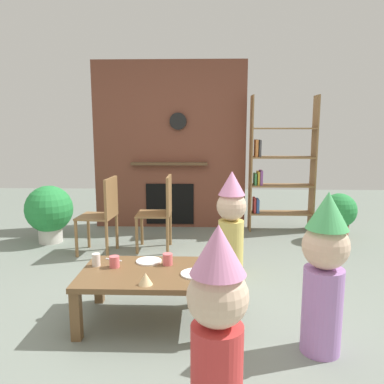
{
  "coord_description": "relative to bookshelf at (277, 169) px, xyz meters",
  "views": [
    {
      "loc": [
        0.26,
        -3.04,
        1.48
      ],
      "look_at": [
        0.15,
        0.4,
        0.89
      ],
      "focal_mm": 36.0,
      "sensor_mm": 36.0,
      "label": 1
    }
  ],
  "objects": [
    {
      "name": "ground_plane",
      "position": [
        -1.29,
        -2.4,
        -0.88
      ],
      "size": [
        12.0,
        12.0,
        0.0
      ],
      "primitive_type": "plane",
      "color": "gray"
    },
    {
      "name": "brick_fireplace_feature",
      "position": [
        -1.54,
        0.2,
        0.31
      ],
      "size": [
        2.2,
        0.28,
        2.4
      ],
      "color": "brown",
      "rests_on": "ground_plane"
    },
    {
      "name": "bookshelf",
      "position": [
        0.0,
        0.0,
        0.0
      ],
      "size": [
        0.9,
        0.28,
        1.9
      ],
      "color": "olive",
      "rests_on": "ground_plane"
    },
    {
      "name": "coffee_table",
      "position": [
        -1.43,
        -2.68,
        -0.54
      ],
      "size": [
        1.06,
        0.68,
        0.4
      ],
      "color": "brown",
      "rests_on": "ground_plane"
    },
    {
      "name": "paper_cup_near_left",
      "position": [
        -1.73,
        -2.6,
        -0.44
      ],
      "size": [
        0.08,
        0.08,
        0.09
      ],
      "primitive_type": "cylinder",
      "color": "#E5666B",
      "rests_on": "coffee_table"
    },
    {
      "name": "paper_cup_near_right",
      "position": [
        -1.32,
        -2.54,
        -0.44
      ],
      "size": [
        0.08,
        0.08,
        0.09
      ],
      "primitive_type": "cylinder",
      "color": "#E5666B",
      "rests_on": "coffee_table"
    },
    {
      "name": "paper_cup_center",
      "position": [
        -1.88,
        -2.58,
        -0.43
      ],
      "size": [
        0.06,
        0.06,
        0.1
      ],
      "primitive_type": "cylinder",
      "color": "silver",
      "rests_on": "coffee_table"
    },
    {
      "name": "paper_plate_front",
      "position": [
        -1.09,
        -2.74,
        -0.48
      ],
      "size": [
        0.22,
        0.22,
        0.01
      ],
      "primitive_type": "cylinder",
      "color": "white",
      "rests_on": "coffee_table"
    },
    {
      "name": "paper_plate_rear",
      "position": [
        -1.48,
        -2.48,
        -0.48
      ],
      "size": [
        0.21,
        0.21,
        0.01
      ],
      "primitive_type": "cylinder",
      "color": "white",
      "rests_on": "coffee_table"
    },
    {
      "name": "birthday_cake_slice",
      "position": [
        -1.44,
        -2.93,
        -0.44
      ],
      "size": [
        0.1,
        0.1,
        0.09
      ],
      "primitive_type": "cone",
      "color": "#EAC68C",
      "rests_on": "coffee_table"
    },
    {
      "name": "table_fork",
      "position": [
        -1.77,
        -2.44,
        -0.48
      ],
      "size": [
        0.15,
        0.07,
        0.01
      ],
      "primitive_type": "cube",
      "rotation": [
        0.0,
        0.0,
        2.79
      ],
      "color": "silver",
      "rests_on": "coffee_table"
    },
    {
      "name": "child_with_cone_hat",
      "position": [
        -0.97,
        -3.77,
        -0.32
      ],
      "size": [
        0.29,
        0.29,
        1.05
      ],
      "rotation": [
        0.0,
        0.0,
        1.97
      ],
      "color": "#D13838",
      "rests_on": "ground_plane"
    },
    {
      "name": "child_in_pink",
      "position": [
        -0.26,
        -3.06,
        -0.31
      ],
      "size": [
        0.3,
        0.3,
        1.08
      ],
      "rotation": [
        0.0,
        0.0,
        2.83
      ],
      "color": "#B27FCC",
      "rests_on": "ground_plane"
    },
    {
      "name": "child_by_the_chairs",
      "position": [
        -0.76,
        -1.74,
        -0.32
      ],
      "size": [
        0.29,
        0.29,
        1.06
      ],
      "rotation": [
        0.0,
        0.0,
        -2.19
      ],
      "color": "#E0CC66",
      "rests_on": "ground_plane"
    },
    {
      "name": "dining_chair_left",
      "position": [
        -2.2,
        -1.11,
        -0.37
      ],
      "size": [
        0.43,
        0.43,
        0.9
      ],
      "rotation": [
        0.0,
        0.0,
        3.05
      ],
      "color": "olive",
      "rests_on": "ground_plane"
    },
    {
      "name": "dining_chair_middle",
      "position": [
        -1.54,
        -0.94,
        -0.37
      ],
      "size": [
        0.4,
        0.4,
        0.9
      ],
      "rotation": [
        0.0,
        0.0,
        3.14
      ],
      "color": "olive",
      "rests_on": "ground_plane"
    },
    {
      "name": "potted_plant_tall",
      "position": [
        0.73,
        -0.5,
        -0.52
      ],
      "size": [
        0.44,
        0.44,
        0.62
      ],
      "color": "#9E5B42",
      "rests_on": "ground_plane"
    },
    {
      "name": "potted_plant_short",
      "position": [
        -3.02,
        -0.69,
        -0.47
      ],
      "size": [
        0.6,
        0.6,
        0.74
      ],
      "color": "beige",
      "rests_on": "ground_plane"
    }
  ]
}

